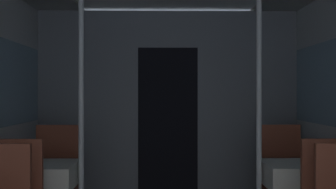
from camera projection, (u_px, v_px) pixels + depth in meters
bulkhead_far at (168, 113)px, 5.06m from camera, size 2.79×0.09×2.20m
dining_table_left_1 at (39, 179)px, 3.72m from camera, size 0.59×0.59×0.75m
support_pole_left_1 at (81, 120)px, 3.73m from camera, size 0.04×0.04×2.20m
dining_table_right_1 at (301, 179)px, 3.75m from camera, size 0.59×0.59×0.75m
support_pole_right_1 at (259, 120)px, 3.75m from camera, size 0.04×0.04×2.20m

